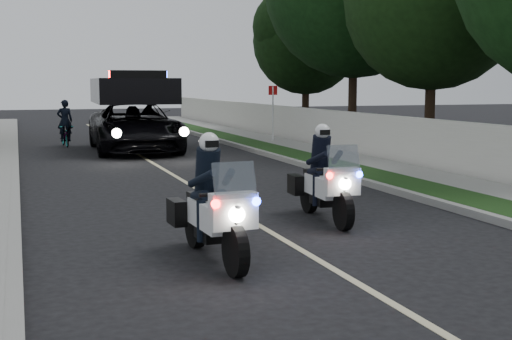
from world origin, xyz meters
The scene contains 16 objects.
ground centered at (0.00, 0.00, 0.00)m, with size 120.00×120.00×0.00m, color black.
curb_right centered at (4.10, 10.00, 0.07)m, with size 0.20×60.00×0.15m, color gray.
grass_verge centered at (4.80, 10.00, 0.08)m, with size 1.20×60.00×0.16m, color #193814.
sidewalk_right centered at (6.10, 10.00, 0.08)m, with size 1.40×60.00×0.16m, color gray.
property_wall centered at (7.10, 10.00, 0.75)m, with size 0.22×60.00×1.50m, color beige.
curb_left centered at (-4.10, 10.00, 0.07)m, with size 0.20×60.00×0.15m, color gray.
lane_marking centered at (0.00, 10.00, 0.00)m, with size 0.12×50.00×0.01m, color #BFB78C.
police_moto_left centered at (-1.42, 1.18, 0.00)m, with size 0.75×2.15×1.83m, color silver, non-canonical shape.
police_moto_right centered at (1.29, 3.31, 0.00)m, with size 0.73×2.10×1.78m, color silver, non-canonical shape.
police_suv centered at (0.09, 17.37, 0.00)m, with size 3.00×6.48×3.15m, color black.
bicycle centered at (-2.21, 20.29, 0.00)m, with size 0.55×1.58×0.83m, color black.
cyclist centered at (-2.21, 20.29, 0.00)m, with size 0.59×0.40×1.65m, color black.
sign_post centered at (6.00, 18.75, 0.00)m, with size 0.39×0.39×2.47m, color #AD0C28, non-canonical shape.
tree_right_c centered at (9.84, 13.12, 0.00)m, with size 6.26×6.26×10.43m, color black, non-canonical shape.
tree_right_d centered at (9.45, 18.37, 0.00)m, with size 7.49×7.49×12.49m, color #133612, non-canonical shape.
tree_right_e centered at (9.85, 24.38, 0.00)m, with size 5.33×5.33×8.89m, color black, non-canonical shape.
Camera 1 is at (-3.98, -8.16, 2.52)m, focal length 48.75 mm.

